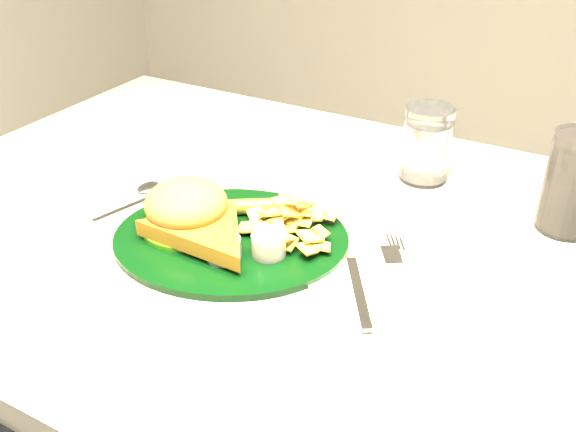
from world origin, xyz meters
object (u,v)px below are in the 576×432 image
dinner_plate (230,219)px  water_glass (427,144)px  table (295,423)px  cola_glass (574,183)px  fork_napkin (362,287)px

dinner_plate → water_glass: 0.33m
water_glass → dinner_plate: bearing=-118.4°
table → water_glass: water_glass is taller
table → cola_glass: cola_glass is taller
water_glass → cola_glass: size_ratio=0.85×
dinner_plate → water_glass: size_ratio=2.64×
dinner_plate → water_glass: (0.16, 0.29, 0.02)m
table → water_glass: bearing=66.4°
dinner_plate → water_glass: water_glass is taller
water_glass → fork_napkin: bearing=-84.0°
table → cola_glass: 0.57m
dinner_plate → fork_napkin: bearing=-27.0°
dinner_plate → fork_napkin: (0.19, -0.01, -0.03)m
dinner_plate → cola_glass: 0.45m
water_glass → cola_glass: 0.22m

